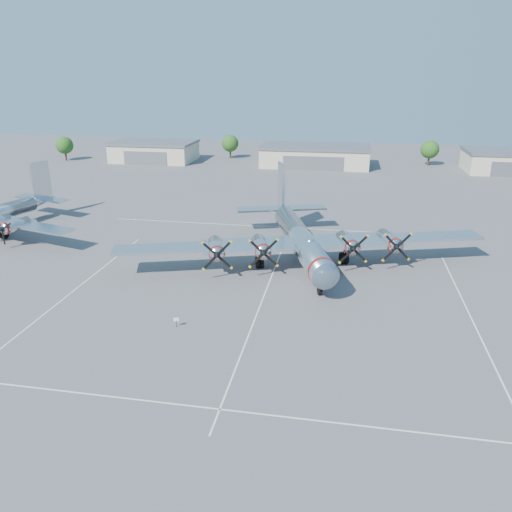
% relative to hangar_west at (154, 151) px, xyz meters
% --- Properties ---
extents(ground, '(260.00, 260.00, 0.00)m').
position_rel_hangar_west_xyz_m(ground, '(45.00, -81.96, -2.71)').
color(ground, '#4E4E50').
rests_on(ground, ground).
extents(parking_lines, '(60.00, 50.08, 0.01)m').
position_rel_hangar_west_xyz_m(parking_lines, '(45.00, -83.71, -2.71)').
color(parking_lines, silver).
rests_on(parking_lines, ground).
extents(hangar_west, '(22.60, 14.60, 5.40)m').
position_rel_hangar_west_xyz_m(hangar_west, '(0.00, 0.00, 0.00)').
color(hangar_west, beige).
rests_on(hangar_west, ground).
extents(hangar_center, '(28.60, 14.60, 5.40)m').
position_rel_hangar_west_xyz_m(hangar_center, '(45.00, -0.00, -0.00)').
color(hangar_center, beige).
rests_on(hangar_center, ground).
extents(hangar_east, '(20.60, 14.60, 5.40)m').
position_rel_hangar_west_xyz_m(hangar_east, '(93.00, 0.00, 0.00)').
color(hangar_east, beige).
rests_on(hangar_east, ground).
extents(tree_far_west, '(4.80, 4.80, 6.64)m').
position_rel_hangar_west_xyz_m(tree_far_west, '(-25.00, -3.96, 1.51)').
color(tree_far_west, '#382619').
rests_on(tree_far_west, ground).
extents(tree_west, '(4.80, 4.80, 6.64)m').
position_rel_hangar_west_xyz_m(tree_west, '(20.00, 8.04, 1.51)').
color(tree_west, '#382619').
rests_on(tree_west, ground).
extents(tree_east, '(4.80, 4.80, 6.64)m').
position_rel_hangar_west_xyz_m(tree_east, '(75.00, 6.04, 1.51)').
color(tree_east, '#382619').
rests_on(tree_east, ground).
extents(main_bomber_b29, '(55.54, 45.75, 10.58)m').
position_rel_hangar_west_xyz_m(main_bomber_b29, '(47.75, -71.29, -2.71)').
color(main_bomber_b29, silver).
rests_on(main_bomber_b29, ground).
extents(info_placard, '(0.53, 0.14, 1.02)m').
position_rel_hangar_west_xyz_m(info_placard, '(37.60, -92.20, -1.99)').
color(info_placard, black).
rests_on(info_placard, ground).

